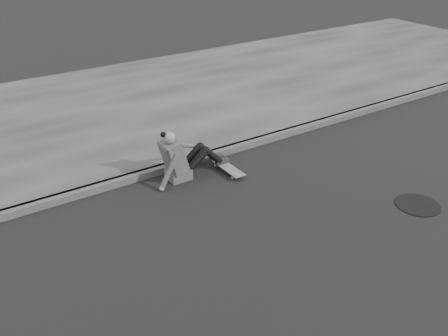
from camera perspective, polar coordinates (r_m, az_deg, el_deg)
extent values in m
plane|color=black|center=(7.07, 9.62, -6.77)|extent=(80.00, 80.00, 0.00)
cube|color=#484848|center=(8.81, -1.62, 1.49)|extent=(24.00, 0.16, 0.12)
cube|color=#3B3B3B|center=(11.28, -9.85, 7.18)|extent=(24.00, 6.00, 0.12)
cylinder|color=black|center=(8.01, 21.26, -3.96)|extent=(0.65, 0.65, 0.01)
cylinder|color=gray|center=(8.15, 0.98, -1.09)|extent=(0.03, 0.05, 0.05)
cylinder|color=gray|center=(8.22, 1.84, -0.81)|extent=(0.03, 0.05, 0.05)
cylinder|color=gray|center=(8.53, -0.99, 0.32)|extent=(0.03, 0.05, 0.05)
cylinder|color=gray|center=(8.60, -0.15, 0.58)|extent=(0.03, 0.05, 0.05)
cube|color=#333235|center=(8.17, 1.42, -0.78)|extent=(0.16, 0.04, 0.03)
cube|color=#333235|center=(8.55, -0.57, 0.62)|extent=(0.16, 0.04, 0.03)
cube|color=slate|center=(8.35, 0.40, 0.09)|extent=(0.20, 0.78, 0.02)
cube|color=#49494B|center=(8.17, -5.24, -0.62)|extent=(0.36, 0.34, 0.18)
cube|color=#49494B|center=(7.99, -5.79, 1.39)|extent=(0.37, 0.40, 0.57)
cube|color=#49494B|center=(7.88, -6.66, 1.94)|extent=(0.14, 0.30, 0.20)
cylinder|color=gray|center=(7.86, -6.19, 2.87)|extent=(0.09, 0.09, 0.08)
sphere|color=gray|center=(7.82, -6.29, 3.45)|extent=(0.20, 0.20, 0.20)
sphere|color=black|center=(7.77, -6.97, 3.81)|extent=(0.09, 0.09, 0.09)
cylinder|color=black|center=(8.15, -3.06, 0.92)|extent=(0.43, 0.13, 0.39)
cylinder|color=black|center=(8.29, -3.69, 1.39)|extent=(0.43, 0.13, 0.39)
cylinder|color=black|center=(8.29, -1.27, 1.41)|extent=(0.35, 0.11, 0.36)
cylinder|color=black|center=(8.43, -1.93, 1.87)|extent=(0.35, 0.11, 0.36)
sphere|color=black|center=(8.16, -2.08, 2.05)|extent=(0.13, 0.13, 0.13)
sphere|color=black|center=(8.30, -2.74, 2.51)|extent=(0.13, 0.13, 0.13)
cube|color=#292929|center=(8.45, -0.20, 0.77)|extent=(0.24, 0.08, 0.07)
cube|color=#292929|center=(8.58, -0.86, 1.22)|extent=(0.24, 0.08, 0.07)
cylinder|color=#49494B|center=(7.81, -6.30, -0.46)|extent=(0.38, 0.08, 0.58)
sphere|color=gray|center=(7.86, -7.13, -2.38)|extent=(0.08, 0.08, 0.08)
cylinder|color=#49494B|center=(8.19, -4.86, 2.60)|extent=(0.48, 0.08, 0.21)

